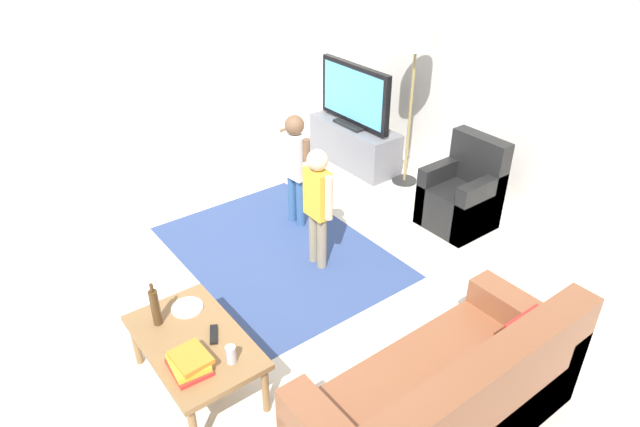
% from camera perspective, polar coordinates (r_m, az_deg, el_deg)
% --- Properties ---
extents(ground, '(7.80, 7.80, 0.00)m').
position_cam_1_polar(ground, '(4.61, -6.03, -9.27)').
color(ground, beige).
extents(wall_back, '(6.00, 0.12, 2.70)m').
position_cam_1_polar(wall_back, '(5.87, 19.56, 13.28)').
color(wall_back, silver).
rests_on(wall_back, ground).
extents(wall_left, '(0.12, 6.00, 2.70)m').
position_cam_1_polar(wall_left, '(6.52, -21.28, 14.63)').
color(wall_left, silver).
rests_on(wall_left, ground).
extents(area_rug, '(2.20, 1.60, 0.01)m').
position_cam_1_polar(area_rug, '(5.20, -4.19, -3.86)').
color(area_rug, '#33477A').
rests_on(area_rug, ground).
extents(tv_stand, '(1.20, 0.44, 0.50)m').
position_cam_1_polar(tv_stand, '(6.72, 3.51, 7.06)').
color(tv_stand, slate).
rests_on(tv_stand, ground).
extents(tv, '(1.10, 0.28, 0.71)m').
position_cam_1_polar(tv, '(6.49, 3.54, 11.89)').
color(tv, black).
rests_on(tv, tv_stand).
extents(couch, '(0.80, 1.80, 0.86)m').
position_cam_1_polar(couch, '(3.59, 13.03, -18.53)').
color(couch, brown).
rests_on(couch, ground).
extents(armchair, '(0.60, 0.60, 0.90)m').
position_cam_1_polar(armchair, '(5.63, 14.42, 1.64)').
color(armchair, black).
rests_on(armchair, ground).
extents(floor_lamp, '(0.36, 0.36, 1.78)m').
position_cam_1_polar(floor_lamp, '(5.91, 9.80, 16.64)').
color(floor_lamp, '#262626').
rests_on(floor_lamp, ground).
extents(child_near_tv, '(0.38, 0.18, 1.14)m').
position_cam_1_polar(child_near_tv, '(5.29, -2.53, 5.39)').
color(child_near_tv, '#33598C').
rests_on(child_near_tv, ground).
extents(child_center, '(0.37, 0.18, 1.11)m').
position_cam_1_polar(child_center, '(4.68, -0.25, 1.56)').
color(child_center, gray).
rests_on(child_center, ground).
extents(coffee_table, '(1.00, 0.60, 0.42)m').
position_cam_1_polar(coffee_table, '(3.81, -12.71, -12.94)').
color(coffee_table, olive).
rests_on(coffee_table, ground).
extents(book_stack, '(0.28, 0.24, 0.10)m').
position_cam_1_polar(book_stack, '(3.57, -13.20, -14.60)').
color(book_stack, red).
rests_on(book_stack, coffee_table).
extents(bottle, '(0.06, 0.06, 0.33)m').
position_cam_1_polar(bottle, '(3.86, -16.49, -9.15)').
color(bottle, '#4C3319').
rests_on(bottle, coffee_table).
extents(tv_remote, '(0.17, 0.12, 0.02)m').
position_cam_1_polar(tv_remote, '(3.77, -10.81, -12.05)').
color(tv_remote, black).
rests_on(tv_remote, coffee_table).
extents(soda_can, '(0.07, 0.07, 0.12)m').
position_cam_1_polar(soda_can, '(3.55, -9.09, -14.04)').
color(soda_can, silver).
rests_on(soda_can, coffee_table).
extents(plate, '(0.22, 0.22, 0.02)m').
position_cam_1_polar(plate, '(4.01, -13.41, -9.33)').
color(plate, white).
rests_on(plate, coffee_table).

